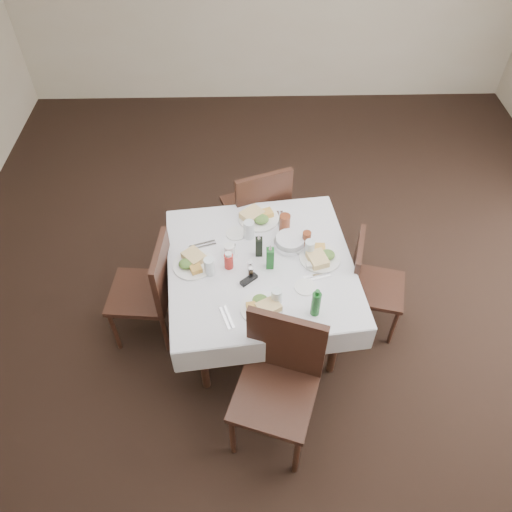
# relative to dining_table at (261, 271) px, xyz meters

# --- Properties ---
(ground_plane) EXTENTS (7.00, 7.00, 0.00)m
(ground_plane) POSITION_rel_dining_table_xyz_m (0.22, 0.12, -0.68)
(ground_plane) COLOR black
(room_shell) EXTENTS (6.04, 7.04, 2.80)m
(room_shell) POSITION_rel_dining_table_xyz_m (0.22, 0.12, 1.03)
(room_shell) COLOR beige
(room_shell) RESTS_ON ground
(dining_table) EXTENTS (1.44, 1.44, 0.76)m
(dining_table) POSITION_rel_dining_table_xyz_m (0.00, 0.00, 0.00)
(dining_table) COLOR black
(dining_table) RESTS_ON ground
(chair_north) EXTENTS (0.61, 0.61, 1.00)m
(chair_north) POSITION_rel_dining_table_xyz_m (0.01, 0.80, -0.11)
(chair_north) COLOR black
(chair_north) RESTS_ON ground
(chair_south) EXTENTS (0.62, 0.62, 1.04)m
(chair_south) POSITION_rel_dining_table_xyz_m (0.09, -0.79, -0.09)
(chair_south) COLOR black
(chair_south) RESTS_ON ground
(chair_east) EXTENTS (0.50, 0.50, 0.86)m
(chair_east) POSITION_rel_dining_table_xyz_m (0.81, 0.06, -0.19)
(chair_east) COLOR black
(chair_east) RESTS_ON ground
(chair_west) EXTENTS (0.48, 0.48, 0.94)m
(chair_west) POSITION_rel_dining_table_xyz_m (-0.81, -0.01, -0.14)
(chair_west) COLOR black
(chair_west) RESTS_ON ground
(meal_north) EXTENTS (0.31, 0.31, 0.07)m
(meal_north) POSITION_rel_dining_table_xyz_m (-0.01, 0.46, 0.11)
(meal_north) COLOR white
(meal_north) RESTS_ON dining_table
(meal_south) EXTENTS (0.28, 0.28, 0.06)m
(meal_south) POSITION_rel_dining_table_xyz_m (0.00, -0.39, 0.11)
(meal_south) COLOR white
(meal_south) RESTS_ON dining_table
(meal_east) EXTENTS (0.30, 0.30, 0.06)m
(meal_east) POSITION_rel_dining_table_xyz_m (0.42, 0.03, 0.11)
(meal_east) COLOR white
(meal_east) RESTS_ON dining_table
(meal_west) EXTENTS (0.29, 0.29, 0.06)m
(meal_west) POSITION_rel_dining_table_xyz_m (-0.48, 0.00, 0.11)
(meal_west) COLOR white
(meal_west) RESTS_ON dining_table
(side_plate_a) EXTENTS (0.15, 0.15, 0.01)m
(side_plate_a) POSITION_rel_dining_table_xyz_m (-0.18, 0.30, 0.09)
(side_plate_a) COLOR white
(side_plate_a) RESTS_ON dining_table
(side_plate_b) EXTENTS (0.15, 0.15, 0.01)m
(side_plate_b) POSITION_rel_dining_table_xyz_m (0.29, -0.22, 0.09)
(side_plate_b) COLOR white
(side_plate_b) RESTS_ON dining_table
(water_n) EXTENTS (0.08, 0.08, 0.15)m
(water_n) POSITION_rel_dining_table_xyz_m (-0.08, 0.27, 0.16)
(water_n) COLOR silver
(water_n) RESTS_ON dining_table
(water_s) EXTENTS (0.07, 0.07, 0.13)m
(water_s) POSITION_rel_dining_table_xyz_m (0.09, -0.35, 0.15)
(water_s) COLOR silver
(water_s) RESTS_ON dining_table
(water_e) EXTENTS (0.07, 0.07, 0.13)m
(water_e) POSITION_rel_dining_table_xyz_m (0.35, 0.08, 0.15)
(water_e) COLOR silver
(water_e) RESTS_ON dining_table
(water_w) EXTENTS (0.07, 0.07, 0.14)m
(water_w) POSITION_rel_dining_table_xyz_m (-0.35, -0.08, 0.15)
(water_w) COLOR silver
(water_w) RESTS_ON dining_table
(iced_tea_a) EXTENTS (0.08, 0.08, 0.17)m
(iced_tea_a) POSITION_rel_dining_table_xyz_m (0.19, 0.31, 0.17)
(iced_tea_a) COLOR brown
(iced_tea_a) RESTS_ON dining_table
(iced_tea_b) EXTENTS (0.06, 0.06, 0.13)m
(iced_tea_b) POSITION_rel_dining_table_xyz_m (0.33, 0.17, 0.15)
(iced_tea_b) COLOR brown
(iced_tea_b) RESTS_ON dining_table
(bread_basket) EXTENTS (0.23, 0.23, 0.08)m
(bread_basket) POSITION_rel_dining_table_xyz_m (0.22, 0.17, 0.12)
(bread_basket) COLOR silver
(bread_basket) RESTS_ON dining_table
(oil_cruet_dark) EXTENTS (0.05, 0.05, 0.20)m
(oil_cruet_dark) POSITION_rel_dining_table_xyz_m (-0.01, 0.09, 0.17)
(oil_cruet_dark) COLOR black
(oil_cruet_dark) RESTS_ON dining_table
(oil_cruet_green) EXTENTS (0.05, 0.05, 0.22)m
(oil_cruet_green) POSITION_rel_dining_table_xyz_m (0.06, -0.03, 0.18)
(oil_cruet_green) COLOR #165B1E
(oil_cruet_green) RESTS_ON dining_table
(ketchup_bottle) EXTENTS (0.06, 0.06, 0.14)m
(ketchup_bottle) POSITION_rel_dining_table_xyz_m (-0.22, -0.02, 0.15)
(ketchup_bottle) COLOR red
(ketchup_bottle) RESTS_ON dining_table
(salt_shaker) EXTENTS (0.04, 0.04, 0.08)m
(salt_shaker) POSITION_rel_dining_table_xyz_m (-0.08, -0.05, 0.12)
(salt_shaker) COLOR white
(salt_shaker) RESTS_ON dining_table
(pepper_shaker) EXTENTS (0.03, 0.03, 0.07)m
(pepper_shaker) POSITION_rel_dining_table_xyz_m (-0.07, -0.10, 0.12)
(pepper_shaker) COLOR #392A1B
(pepper_shaker) RESTS_ON dining_table
(coffee_mug) EXTENTS (0.12, 0.12, 0.09)m
(coffee_mug) POSITION_rel_dining_table_xyz_m (-0.22, 0.10, 0.12)
(coffee_mug) COLOR white
(coffee_mug) RESTS_ON dining_table
(sunglasses) EXTENTS (0.13, 0.12, 0.03)m
(sunglasses) POSITION_rel_dining_table_xyz_m (-0.09, -0.16, 0.10)
(sunglasses) COLOR black
(sunglasses) RESTS_ON dining_table
(green_bottle) EXTENTS (0.06, 0.06, 0.23)m
(green_bottle) POSITION_rel_dining_table_xyz_m (0.34, -0.44, 0.18)
(green_bottle) COLOR #165B1E
(green_bottle) RESTS_ON dining_table
(sugar_caddy) EXTENTS (0.08, 0.05, 0.04)m
(sugar_caddy) POSITION_rel_dining_table_xyz_m (0.36, -0.05, 0.10)
(sugar_caddy) COLOR white
(sugar_caddy) RESTS_ON dining_table
(cutlery_n) EXTENTS (0.06, 0.20, 0.01)m
(cutlery_n) POSITION_rel_dining_table_xyz_m (0.17, 0.44, 0.09)
(cutlery_n) COLOR silver
(cutlery_n) RESTS_ON dining_table
(cutlery_s) EXTENTS (0.11, 0.19, 0.01)m
(cutlery_s) POSITION_rel_dining_table_xyz_m (-0.23, -0.46, 0.09)
(cutlery_s) COLOR silver
(cutlery_s) RESTS_ON dining_table
(cutlery_e) EXTENTS (0.20, 0.09, 0.01)m
(cutlery_e) POSITION_rel_dining_table_xyz_m (0.38, -0.13, 0.09)
(cutlery_e) COLOR silver
(cutlery_e) RESTS_ON dining_table
(cutlery_w) EXTENTS (0.20, 0.10, 0.01)m
(cutlery_w) POSITION_rel_dining_table_xyz_m (-0.42, 0.19, 0.09)
(cutlery_w) COLOR silver
(cutlery_w) RESTS_ON dining_table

